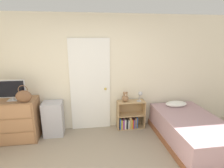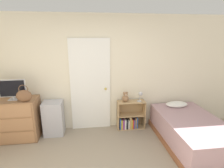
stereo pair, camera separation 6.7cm
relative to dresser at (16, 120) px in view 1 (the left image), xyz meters
The scene contains 10 objects.
wall_back 1.84m from the dresser, 10.91° to the left, with size 10.00×0.06×2.55m.
door_closed 1.67m from the dresser, ahead, with size 0.88×0.09×2.05m.
dresser is the anchor object (origin of this frame).
tv 0.65m from the dresser, 25.85° to the right, with size 0.51×0.16×0.41m.
handbag 0.65m from the dresser, 30.72° to the right, with size 0.29×0.11×0.34m.
storage_bin 0.74m from the dresser, ahead, with size 0.41×0.36×0.74m.
bookshelf 2.43m from the dresser, ahead, with size 0.63×0.26×0.66m.
teddy_bear 2.34m from the dresser, ahead, with size 0.15×0.15×0.23m.
desk_lamp 2.68m from the dresser, ahead, with size 0.12×0.12×0.23m.
bed 3.55m from the dresser, 10.47° to the right, with size 1.11×1.83×0.64m.
Camera 1 is at (-0.12, -1.61, 2.07)m, focal length 28.00 mm.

